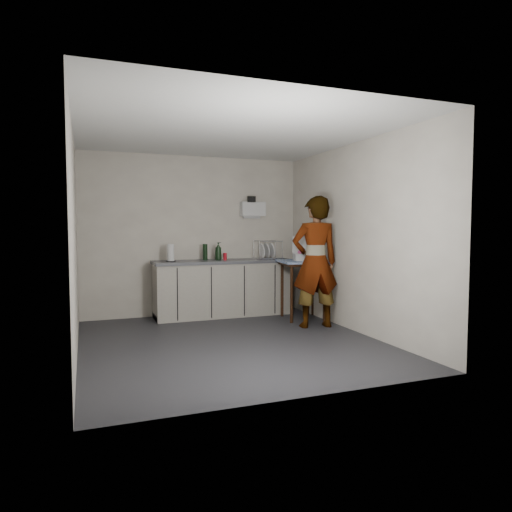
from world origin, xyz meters
name	(u,v)px	position (x,y,z in m)	size (l,w,h in m)	color
ground	(231,342)	(0.00, 0.00, 0.00)	(4.00, 4.00, 0.00)	#29292E
wall_back	(194,236)	(0.00, 1.99, 1.30)	(3.60, 0.02, 2.60)	beige
wall_right	(355,238)	(1.79, 0.00, 1.30)	(0.02, 4.00, 2.60)	beige
wall_left	(75,240)	(-1.79, 0.00, 1.30)	(0.02, 4.00, 2.60)	beige
ceiling	(230,133)	(0.00, 0.00, 2.60)	(3.60, 4.00, 0.01)	white
kitchen_counter	(223,290)	(0.40, 1.70, 0.43)	(2.24, 0.62, 0.91)	black
wall_shelf	(253,209)	(1.00, 1.92, 1.75)	(0.42, 0.18, 0.37)	white
side_table	(303,268)	(1.50, 1.00, 0.80)	(0.81, 0.81, 0.92)	black
standing_man	(315,262)	(1.40, 0.41, 0.94)	(0.69, 0.45, 1.88)	#B2A593
soap_bottle	(218,251)	(0.32, 1.68, 1.05)	(0.11, 0.11, 0.29)	black
soda_can	(225,256)	(0.44, 1.70, 0.97)	(0.06, 0.06, 0.11)	red
dark_bottle	(205,252)	(0.13, 1.76, 1.04)	(0.08, 0.08, 0.26)	black
paper_towel	(171,253)	(-0.45, 1.63, 1.04)	(0.15, 0.15, 0.27)	black
dish_rack	(267,255)	(1.17, 1.68, 0.98)	(0.45, 0.33, 0.31)	silver
bakery_box	(302,255)	(1.49, 1.01, 1.01)	(0.33, 0.34, 0.38)	white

